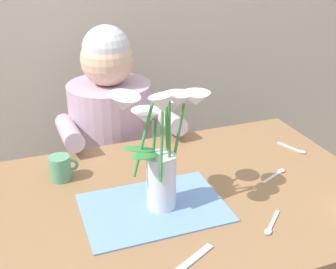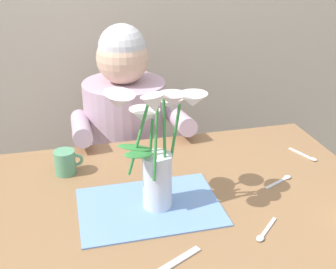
# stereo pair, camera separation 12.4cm
# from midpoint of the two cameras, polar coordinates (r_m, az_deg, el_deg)

# --- Properties ---
(dining_table) EXTENTS (1.20, 0.80, 0.74)m
(dining_table) POSITION_cam_midpoint_polar(r_m,az_deg,el_deg) (1.35, -1.02, -11.47)
(dining_table) COLOR olive
(dining_table) RESTS_ON ground_plane
(seated_person) EXTENTS (0.45, 0.47, 1.14)m
(seated_person) POSITION_cam_midpoint_polar(r_m,az_deg,el_deg) (1.89, -9.16, -3.19)
(seated_person) COLOR #4C4C56
(seated_person) RESTS_ON ground_plane
(striped_placemat) EXTENTS (0.40, 0.28, 0.00)m
(striped_placemat) POSITION_cam_midpoint_polar(r_m,az_deg,el_deg) (1.24, -4.82, -9.75)
(striped_placemat) COLOR #6B93D1
(striped_placemat) RESTS_ON dining_table
(flower_vase) EXTENTS (0.30, 0.22, 0.37)m
(flower_vase) POSITION_cam_midpoint_polar(r_m,az_deg,el_deg) (1.14, -4.08, -0.98)
(flower_vase) COLOR silver
(flower_vase) RESTS_ON dining_table
(dinner_knife) EXTENTS (0.18, 0.10, 0.00)m
(dinner_knife) POSITION_cam_midpoint_polar(r_m,az_deg,el_deg) (1.05, -1.15, -17.08)
(dinner_knife) COLOR silver
(dinner_knife) RESTS_ON dining_table
(coffee_cup) EXTENTS (0.09, 0.07, 0.08)m
(coffee_cup) POSITION_cam_midpoint_polar(r_m,az_deg,el_deg) (1.41, -16.57, -4.35)
(coffee_cup) COLOR #569970
(coffee_cup) RESTS_ON dining_table
(spoon_1) EXTENTS (0.10, 0.09, 0.01)m
(spoon_1) POSITION_cam_midpoint_polar(r_m,az_deg,el_deg) (1.18, 10.52, -11.99)
(spoon_1) COLOR silver
(spoon_1) RESTS_ON dining_table
(spoon_2) EXTENTS (0.06, 0.12, 0.01)m
(spoon_2) POSITION_cam_midpoint_polar(r_m,az_deg,el_deg) (1.59, 14.54, -2.00)
(spoon_2) COLOR silver
(spoon_2) RESTS_ON dining_table
(spoon_3) EXTENTS (0.11, 0.06, 0.01)m
(spoon_3) POSITION_cam_midpoint_polar(r_m,az_deg,el_deg) (1.42, 11.91, -5.18)
(spoon_3) COLOR silver
(spoon_3) RESTS_ON dining_table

